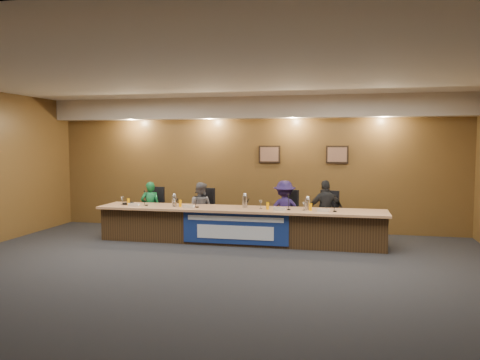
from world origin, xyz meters
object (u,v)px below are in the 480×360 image
object	(u,v)px
office_chair_b	(202,214)
carafe_right	(308,204)
panelist_c	(284,210)
office_chair_c	(285,217)
panelist_a	(150,208)
dais_body	(239,226)
banner	(235,228)
panelist_b	(200,209)
office_chair_d	(326,218)
office_chair_a	(152,212)
carafe_mid	(245,202)
speakerphone	(130,204)
carafe_left	(174,201)
panelist_d	(326,211)

from	to	relation	value
office_chair_b	carafe_right	distance (m)	2.58
panelist_c	office_chair_c	bearing A→B (deg)	-101.55
panelist_a	dais_body	bearing A→B (deg)	148.13
banner	panelist_b	bearing A→B (deg)	136.72
office_chair_d	carafe_right	size ratio (longest dim) A/B	2.19
office_chair_b	office_chair_d	world-z (taller)	same
office_chair_a	dais_body	bearing A→B (deg)	-11.49
carafe_mid	office_chair_d	bearing A→B (deg)	20.19
office_chair_c	office_chair_d	xyz separation A→B (m)	(0.90, 0.00, 0.00)
office_chair_b	speakerphone	distance (m)	1.64
office_chair_c	speakerphone	bearing A→B (deg)	-143.65
panelist_a	office_chair_c	world-z (taller)	panelist_a
panelist_c	banner	bearing A→B (deg)	36.02
banner	carafe_left	size ratio (longest dim) A/B	9.77
carafe_right	panelist_d	bearing A→B (deg)	56.95
office_chair_a	carafe_mid	bearing A→B (deg)	-9.76
panelist_c	office_chair_c	size ratio (longest dim) A/B	2.70
panelist_d	panelist_a	bearing A→B (deg)	-13.30
panelist_a	carafe_right	distance (m)	3.74
carafe_left	carafe_mid	world-z (taller)	carafe_mid
panelist_d	carafe_left	world-z (taller)	panelist_d
panelist_a	carafe_mid	xyz separation A→B (m)	(2.37, -0.52, 0.27)
carafe_right	office_chair_a	bearing A→B (deg)	170.12
panelist_d	office_chair_a	xyz separation A→B (m)	(-4.05, 0.10, -0.18)
panelist_c	office_chair_b	bearing A→B (deg)	-14.52
office_chair_c	speakerphone	xyz separation A→B (m)	(-3.38, -0.71, 0.30)
dais_body	panelist_c	size ratio (longest dim) A/B	4.63
office_chair_c	panelist_b	bearing A→B (deg)	-152.50
panelist_a	carafe_left	size ratio (longest dim) A/B	5.42
carafe_right	office_chair_c	bearing A→B (deg)	130.19
office_chair_c	office_chair_a	bearing A→B (deg)	-155.47
panelist_a	banner	bearing A→B (deg)	138.71
banner	panelist_a	distance (m)	2.47
office_chair_c	carafe_right	world-z (taller)	carafe_right
banner	panelist_c	size ratio (longest dim) A/B	1.70
panelist_c	speakerphone	bearing A→B (deg)	-1.37
banner	carafe_right	xyz separation A→B (m)	(1.44, 0.43, 0.48)
office_chair_b	carafe_mid	bearing A→B (deg)	-10.07
panelist_d	office_chair_b	bearing A→B (deg)	-15.33
banner	carafe_mid	bearing A→B (deg)	76.36
panelist_c	office_chair_a	xyz separation A→B (m)	(-3.15, 0.10, -0.17)
panelist_d	speakerphone	size ratio (longest dim) A/B	4.13
office_chair_c	office_chair_d	bearing A→B (deg)	24.53
office_chair_b	panelist_c	bearing A→B (deg)	15.22
panelist_d	office_chair_a	bearing A→B (deg)	-14.72
office_chair_d	carafe_left	distance (m)	3.33
carafe_mid	panelist_b	bearing A→B (deg)	155.76
dais_body	office_chair_b	bearing A→B (deg)	147.46
banner	panelist_c	xyz separation A→B (m)	(0.89, 0.98, 0.27)
panelist_c	panelist_d	distance (m)	0.90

